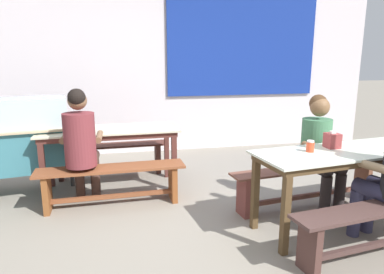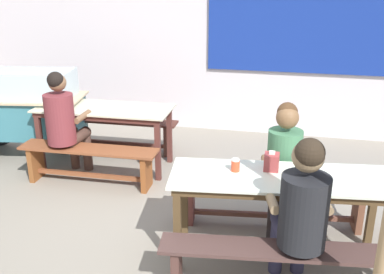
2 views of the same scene
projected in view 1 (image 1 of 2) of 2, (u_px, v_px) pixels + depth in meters
name	position (u px, v px, depth m)	size (l,w,h in m)	color
ground_plane	(209.00, 223.00, 3.44)	(40.00, 40.00, 0.00)	gray
backdrop_wall	(168.00, 58.00, 5.89)	(7.57, 0.23, 3.07)	silver
dining_table_far	(110.00, 135.00, 4.21)	(1.67, 0.71, 0.77)	beige
dining_table_near	(347.00, 158.00, 3.24)	(1.86, 0.83, 0.77)	silver
bench_far_back	(111.00, 155.00, 4.80)	(1.56, 0.31, 0.44)	#4F2920
bench_far_front	(112.00, 180.00, 3.80)	(1.60, 0.35, 0.44)	brown
bench_near_back	(308.00, 180.00, 3.81)	(1.84, 0.47, 0.44)	brown
food_cart	(10.00, 138.00, 4.06)	(1.90, 0.97, 1.15)	teal
person_right_near_table	(320.00, 145.00, 3.68)	(0.46, 0.54, 1.23)	#292222
person_left_back_turned	(81.00, 142.00, 3.70)	(0.45, 0.60, 1.30)	#4C332A
tissue_box	(332.00, 140.00, 3.29)	(0.12, 0.13, 0.16)	#9E3C3C
condiment_jar	(310.00, 146.00, 3.14)	(0.07, 0.07, 0.11)	#E44929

